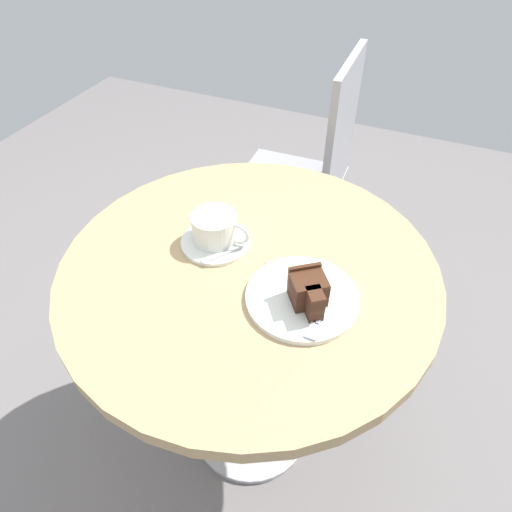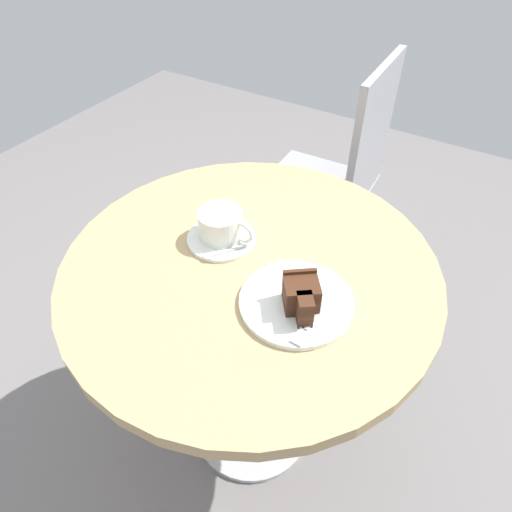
{
  "view_description": "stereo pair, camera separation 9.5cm",
  "coord_description": "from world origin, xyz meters",
  "views": [
    {
      "loc": [
        0.3,
        -0.65,
        1.44
      ],
      "look_at": [
        0.02,
        -0.01,
        0.78
      ],
      "focal_mm": 32.0,
      "sensor_mm": 36.0,
      "label": 1
    },
    {
      "loc": [
        0.38,
        -0.6,
        1.44
      ],
      "look_at": [
        0.02,
        -0.01,
        0.78
      ],
      "focal_mm": 32.0,
      "sensor_mm": 36.0,
      "label": 2
    }
  ],
  "objects": [
    {
      "name": "coffee_cup",
      "position": [
        -0.1,
        0.04,
        0.78
      ],
      "size": [
        0.14,
        0.1,
        0.07
      ],
      "color": "silver",
      "rests_on": "saucer"
    },
    {
      "name": "saucer",
      "position": [
        -0.1,
        0.03,
        0.75
      ],
      "size": [
        0.16,
        0.16,
        0.01
      ],
      "color": "silver",
      "rests_on": "cafe_table"
    },
    {
      "name": "teaspoon",
      "position": [
        -0.07,
        -0.02,
        0.75
      ],
      "size": [
        0.07,
        0.09,
        0.0
      ],
      "rotation": [
        0.0,
        0.0,
        4.1
      ],
      "color": "#B7B7BC",
      "rests_on": "saucer"
    },
    {
      "name": "ground_plane",
      "position": [
        0.0,
        0.0,
        -0.01
      ],
      "size": [
        4.4,
        4.4,
        0.01
      ],
      "primitive_type": "cube",
      "color": "slate",
      "rests_on": "ground"
    },
    {
      "name": "fork",
      "position": [
        0.19,
        -0.09,
        0.76
      ],
      "size": [
        0.02,
        0.15,
        0.0
      ],
      "rotation": [
        0.0,
        0.0,
        4.67
      ],
      "color": "#B7B7BC",
      "rests_on": "cake_plate"
    },
    {
      "name": "cake_plate",
      "position": [
        0.14,
        -0.05,
        0.75
      ],
      "size": [
        0.23,
        0.23,
        0.01
      ],
      "color": "silver",
      "rests_on": "cafe_table"
    },
    {
      "name": "cafe_chair",
      "position": [
        -0.07,
        0.73,
        0.55
      ],
      "size": [
        0.39,
        0.39,
        0.94
      ],
      "rotation": [
        0.0,
        0.0,
        4.75
      ],
      "color": "#9E9EA3",
      "rests_on": "ground"
    },
    {
      "name": "cake_slice",
      "position": [
        0.16,
        -0.06,
        0.78
      ],
      "size": [
        0.09,
        0.1,
        0.07
      ],
      "rotation": [
        0.0,
        0.0,
        5.35
      ],
      "color": "#422619",
      "rests_on": "cake_plate"
    },
    {
      "name": "napkin",
      "position": [
        0.12,
        -0.0,
        0.74
      ],
      "size": [
        0.17,
        0.16,
        0.0
      ],
      "rotation": [
        0.0,
        0.0,
        3.45
      ],
      "color": "beige",
      "rests_on": "cafe_table"
    },
    {
      "name": "cafe_table",
      "position": [
        0.0,
        0.0,
        0.62
      ],
      "size": [
        0.83,
        0.83,
        0.74
      ],
      "color": "tan",
      "rests_on": "ground"
    }
  ]
}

